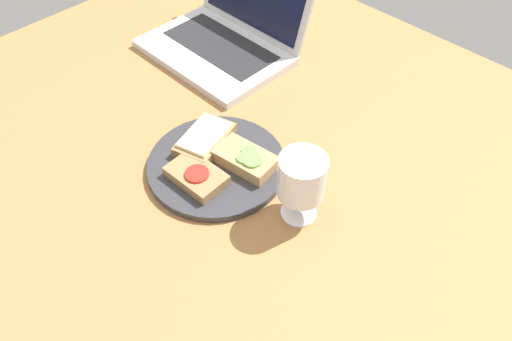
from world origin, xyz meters
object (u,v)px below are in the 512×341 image
Objects in this scene: sandwich_with_cucumber at (246,159)px; sandwich_with_cheese at (205,139)px; wine_glass at (302,179)px; sandwich_with_tomato at (198,177)px; laptop at (226,34)px; plate at (217,165)px.

sandwich_with_cheese is (-9.12, -1.71, -0.06)cm from sandwich_with_cucumber.
wine_glass is (13.51, -0.78, 5.90)cm from sandwich_with_cucumber.
sandwich_with_tomato is at bearing -154.51° from wine_glass.
laptop is at bearing 130.15° from sandwich_with_cheese.
sandwich_with_tomato is 0.80× the size of sandwich_with_cheese.
laptop is (-21.73, 25.77, 1.07)cm from sandwich_with_cheese.
plate is 5.76cm from sandwich_with_cucumber.
sandwich_with_cucumber is 14.77cm from wine_glass.
wine_glass reaches higher than sandwich_with_cucumber.
sandwich_with_tomato is at bearing -49.27° from sandwich_with_cheese.
wine_glass is (17.62, 2.69, 7.97)cm from plate.
plate is 1.95× the size of wine_glass.
wine_glass is at bearing 8.66° from plate.
sandwich_with_cheese is (-5.02, 1.76, 2.01)cm from plate.
wine_glass is 0.40× the size of laptop.
sandwich_with_cucumber is at bearing -37.94° from laptop.
laptop reaches higher than sandwich_with_cucumber.
sandwich_with_cheese is (-6.02, 6.99, 0.22)cm from sandwich_with_tomato.
sandwich_with_cucumber is at bearing 10.60° from sandwich_with_cheese.
laptop is at bearing 150.76° from wine_glass.
sandwich_with_tomato is 42.96cm from laptop.
sandwich_with_tomato is 9.23cm from sandwich_with_cheese.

